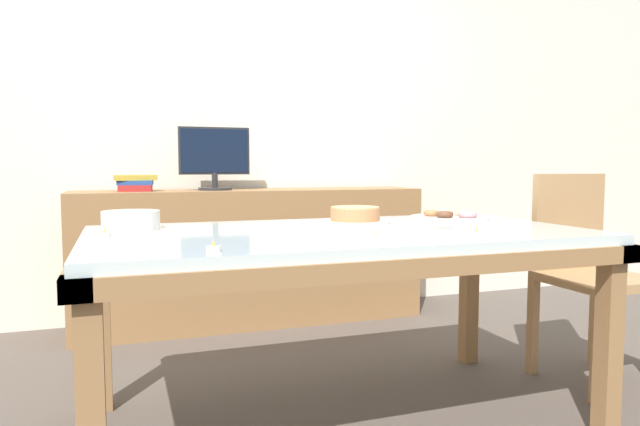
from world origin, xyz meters
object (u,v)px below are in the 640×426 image
(tealight_near_front, at_px, (214,248))
(book_stack, at_px, (135,183))
(tealight_centre, at_px, (476,234))
(computer_monitor, at_px, (215,159))
(chair, at_px, (586,265))
(pastry_platter, at_px, (450,216))
(plate_stack, at_px, (131,220))
(cake_chocolate_round, at_px, (355,216))
(tealight_left_edge, at_px, (105,234))

(tealight_near_front, bearing_deg, book_stack, 94.61)
(tealight_centre, bearing_deg, computer_monitor, 107.39)
(chair, distance_m, tealight_near_front, 1.84)
(tealight_centre, relative_size, tealight_near_front, 1.00)
(pastry_platter, bearing_deg, book_stack, 135.66)
(book_stack, bearing_deg, plate_stack, -92.35)
(pastry_platter, relative_size, tealight_centre, 8.63)
(pastry_platter, height_order, tealight_centre, pastry_platter)
(cake_chocolate_round, distance_m, tealight_near_front, 0.90)
(tealight_centre, bearing_deg, tealight_near_front, -176.95)
(computer_monitor, distance_m, tealight_near_front, 1.94)
(plate_stack, xyz_separation_m, tealight_left_edge, (-0.09, -0.22, -0.02))
(computer_monitor, bearing_deg, pastry_platter, -56.42)
(pastry_platter, bearing_deg, tealight_centre, -114.48)
(pastry_platter, xyz_separation_m, plate_stack, (-1.35, 0.03, 0.02))
(tealight_centre, distance_m, tealight_near_front, 0.88)
(book_stack, xyz_separation_m, plate_stack, (-0.05, -1.23, -0.10))
(chair, xyz_separation_m, tealight_centre, (-0.89, -0.42, 0.23))
(computer_monitor, relative_size, tealight_near_front, 10.60)
(pastry_platter, height_order, tealight_near_front, pastry_platter)
(chair, xyz_separation_m, pastry_platter, (-0.62, 0.16, 0.23))
(tealight_left_edge, relative_size, tealight_near_front, 1.00)
(cake_chocolate_round, distance_m, tealight_left_edge, 0.98)
(cake_chocolate_round, bearing_deg, chair, -6.87)
(plate_stack, bearing_deg, pastry_platter, -1.46)
(cake_chocolate_round, bearing_deg, tealight_near_front, -138.47)
(pastry_platter, bearing_deg, plate_stack, 178.54)
(cake_chocolate_round, height_order, tealight_left_edge, cake_chocolate_round)
(tealight_near_front, bearing_deg, cake_chocolate_round, 41.53)
(cake_chocolate_round, bearing_deg, tealight_centre, -69.45)
(computer_monitor, relative_size, book_stack, 1.76)
(book_stack, bearing_deg, cake_chocolate_round, -57.41)
(computer_monitor, bearing_deg, tealight_left_edge, -112.23)
(pastry_platter, bearing_deg, cake_chocolate_round, -176.72)
(chair, relative_size, cake_chocolate_round, 3.21)
(cake_chocolate_round, height_order, tealight_near_front, cake_chocolate_round)
(book_stack, xyz_separation_m, pastry_platter, (1.30, -1.27, -0.13))
(plate_stack, distance_m, tealight_near_front, 0.69)
(cake_chocolate_round, height_order, pastry_platter, cake_chocolate_round)
(cake_chocolate_round, distance_m, tealight_centre, 0.59)
(cake_chocolate_round, bearing_deg, computer_monitor, 106.01)
(book_stack, relative_size, tealight_left_edge, 6.01)
(book_stack, xyz_separation_m, tealight_centre, (1.03, -1.85, -0.13))
(book_stack, height_order, plate_stack, book_stack)
(cake_chocolate_round, bearing_deg, tealight_left_edge, -170.58)
(tealight_centre, bearing_deg, pastry_platter, 65.52)
(chair, relative_size, pastry_platter, 2.72)
(tealight_left_edge, xyz_separation_m, tealight_near_front, (0.29, -0.44, 0.00))
(plate_stack, distance_m, tealight_left_edge, 0.24)
(computer_monitor, distance_m, pastry_platter, 1.54)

